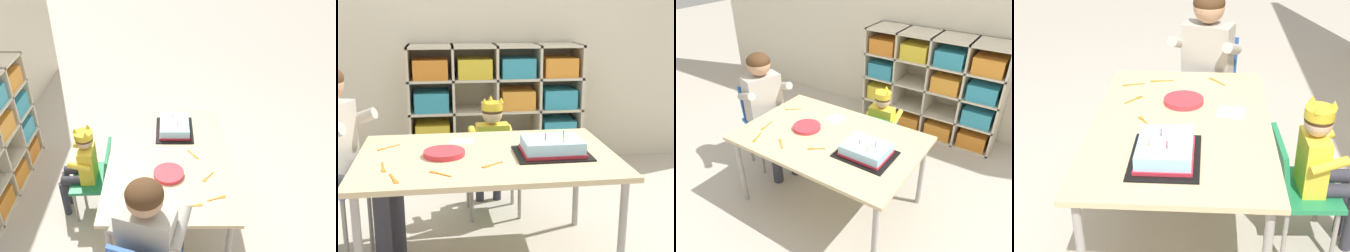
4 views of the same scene
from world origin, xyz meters
The scene contains 13 objects.
ground centered at (0.00, 0.00, 0.00)m, with size 16.00×16.00×0.00m, color #BCB2A3.
activity_table centered at (0.00, 0.00, 0.58)m, with size 1.32×0.87×0.62m.
classroom_chair_blue centered at (0.10, 0.57, 0.36)m, with size 0.39×0.34×0.60m.
child_with_crown centered at (0.10, 0.67, 0.49)m, with size 0.30×0.31×0.80m.
adult_helper_seated centered at (-0.74, 0.10, 0.67)m, with size 0.48×0.46×1.08m.
birthday_cake_on_tray centered at (0.33, -0.05, 0.66)m, with size 0.38×0.30×0.12m.
paper_plate_stack centered at (-0.22, 0.00, 0.64)m, with size 0.21×0.21×0.03m, color #DB333D.
paper_napkin_square centered at (-0.12, 0.24, 0.63)m, with size 0.13×0.13×0.00m, color white.
fork_near_child_seat centered at (-0.52, 0.17, 0.63)m, with size 0.12×0.10×0.00m.
fork_near_cake_tray centered at (-0.24, -0.26, 0.63)m, with size 0.10×0.09×0.00m.
fork_scattered_mid_table centered at (0.00, -0.18, 0.63)m, with size 0.11×0.08×0.00m.
fork_beside_plate_stack centered at (-0.44, -0.31, 0.63)m, with size 0.06×0.13×0.00m.
fork_by_napkin centered at (-0.50, -0.15, 0.63)m, with size 0.04×0.14×0.00m.
Camera 1 is at (-2.01, 0.01, 2.20)m, focal length 37.07 mm.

